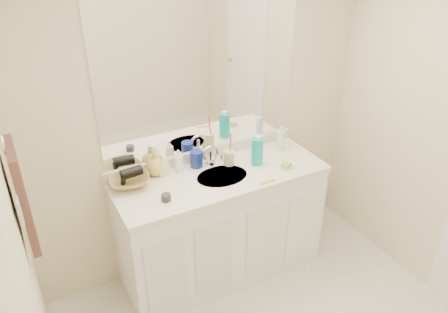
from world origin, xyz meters
name	(u,v)px	position (x,y,z in m)	size (l,w,h in m)	color
wall_back	(203,119)	(0.00, 1.30, 1.20)	(2.60, 0.02, 2.40)	beige
vanity_cabinet	(221,226)	(0.00, 1.02, 0.42)	(1.50, 0.55, 0.85)	white
countertop	(221,176)	(0.00, 1.02, 0.86)	(1.52, 0.57, 0.03)	white
backsplash	(204,154)	(0.00, 1.29, 0.92)	(1.52, 0.03, 0.08)	silver
sink_basin	(222,177)	(0.00, 1.00, 0.87)	(0.37, 0.37, 0.02)	beige
faucet	(210,158)	(0.00, 1.18, 0.94)	(0.02, 0.02, 0.11)	silver
mirror	(202,70)	(0.00, 1.29, 1.56)	(1.48, 0.01, 1.20)	white
blue_mug	(196,159)	(-0.10, 1.21, 0.94)	(0.09, 0.09, 0.12)	navy
tan_cup	(229,158)	(0.12, 1.12, 0.93)	(0.08, 0.08, 0.11)	beige
toothbrush	(230,146)	(0.13, 1.12, 1.03)	(0.01, 0.01, 0.21)	#F54066
mouthwash_bottle	(257,151)	(0.31, 1.04, 0.98)	(0.09, 0.09, 0.21)	#0EB0AB
clear_pump_bottle	(280,141)	(0.58, 1.14, 0.96)	(0.06, 0.06, 0.16)	white
soap_dish	(286,167)	(0.46, 0.88, 0.89)	(0.10, 0.08, 0.01)	silver
green_soap	(286,165)	(0.46, 0.88, 0.90)	(0.07, 0.05, 0.02)	#9BD133
orange_comb	(268,182)	(0.24, 0.79, 0.88)	(0.12, 0.02, 0.00)	#F6A519
dark_jar	(166,197)	(-0.45, 0.91, 0.90)	(0.06, 0.06, 0.04)	#2B2C30
soap_bottle_white	(179,161)	(-0.24, 1.20, 0.96)	(0.06, 0.06, 0.17)	white
soap_bottle_cream	(162,165)	(-0.36, 1.22, 0.96)	(0.07, 0.07, 0.16)	#EDE4C1
soap_bottle_yellow	(155,163)	(-0.40, 1.24, 0.97)	(0.14, 0.14, 0.18)	#DDBE56
wicker_basket	(129,180)	(-0.60, 1.20, 0.91)	(0.27, 0.27, 0.07)	#9E8140
hair_dryer	(131,172)	(-0.58, 1.20, 0.97)	(0.07, 0.07, 0.14)	black
towel_ring	(3,144)	(-1.27, 0.77, 1.55)	(0.11, 0.11, 0.01)	silver
hand_towel	(23,196)	(-1.25, 0.77, 1.25)	(0.04, 0.32, 0.55)	#3E2621
switch_plate	(20,210)	(-1.27, 0.57, 1.30)	(0.01, 0.09, 0.13)	silver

